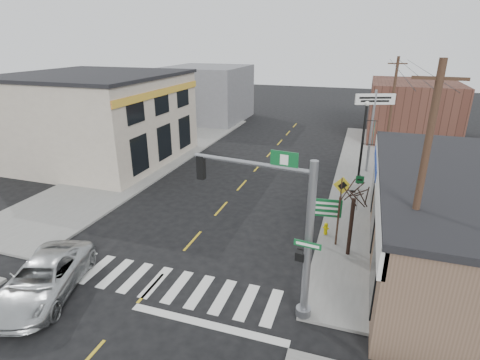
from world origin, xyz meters
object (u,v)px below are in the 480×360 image
(lamp_post, at_px, (364,140))
(dance_center_sign, at_px, (374,110))
(bare_tree, at_px, (355,188))
(utility_pole_near, at_px, (418,196))
(traffic_signal_pole, at_px, (288,223))
(guide_sign, at_px, (326,212))
(utility_pole_far, at_px, (391,109))
(suv, at_px, (43,279))
(fire_hydrant, at_px, (326,228))

(lamp_post, distance_m, dance_center_sign, 4.27)
(lamp_post, relative_size, bare_tree, 1.38)
(bare_tree, height_order, utility_pole_near, utility_pole_near)
(traffic_signal_pole, bearing_deg, guide_sign, 88.86)
(traffic_signal_pole, relative_size, bare_tree, 1.44)
(lamp_post, xyz_separation_m, dance_center_sign, (0.47, 4.06, 1.23))
(lamp_post, xyz_separation_m, utility_pole_far, (1.82, 7.31, 0.81))
(dance_center_sign, height_order, bare_tree, dance_center_sign)
(suv, xyz_separation_m, utility_pole_near, (13.26, 3.35, 3.98))
(utility_pole_near, relative_size, utility_pole_far, 1.09)
(traffic_signal_pole, relative_size, utility_pole_far, 0.74)
(suv, xyz_separation_m, fire_hydrant, (10.06, 8.22, -0.24))
(fire_hydrant, distance_m, lamp_post, 7.61)
(suv, relative_size, traffic_signal_pole, 0.86)
(lamp_post, height_order, utility_pole_near, utility_pole_near)
(fire_hydrant, bearing_deg, dance_center_sign, 80.40)
(suv, distance_m, fire_hydrant, 12.99)
(traffic_signal_pole, relative_size, guide_sign, 2.40)
(fire_hydrant, height_order, lamp_post, lamp_post)
(utility_pole_far, bearing_deg, guide_sign, -109.13)
(suv, height_order, guide_sign, guide_sign)
(dance_center_sign, xyz_separation_m, bare_tree, (-0.65, -12.48, -1.29))
(traffic_signal_pole, distance_m, fire_hydrant, 7.18)
(guide_sign, bearing_deg, traffic_signal_pole, -105.84)
(suv, distance_m, lamp_post, 19.12)
(utility_pole_near, distance_m, utility_pole_far, 19.03)
(suv, bearing_deg, lamp_post, 35.53)
(lamp_post, distance_m, bare_tree, 8.42)
(lamp_post, bearing_deg, suv, -138.19)
(utility_pole_near, bearing_deg, lamp_post, 102.79)
(guide_sign, xyz_separation_m, utility_pole_near, (3.20, -3.97, 2.92))
(guide_sign, distance_m, dance_center_sign, 12.31)
(suv, distance_m, guide_sign, 12.49)
(suv, height_order, bare_tree, bare_tree)
(suv, relative_size, bare_tree, 1.24)
(guide_sign, relative_size, dance_center_sign, 0.42)
(bare_tree, distance_m, utility_pole_near, 4.05)
(guide_sign, distance_m, fire_hydrant, 1.58)
(guide_sign, height_order, utility_pole_far, utility_pole_far)
(fire_hydrant, xyz_separation_m, bare_tree, (1.20, -1.57, 2.96))
(traffic_signal_pole, relative_size, fire_hydrant, 9.38)
(traffic_signal_pole, height_order, lamp_post, traffic_signal_pole)
(dance_center_sign, height_order, utility_pole_far, utility_pole_far)
(fire_hydrant, bearing_deg, suv, -140.76)
(fire_hydrant, relative_size, utility_pole_far, 0.08)
(suv, height_order, dance_center_sign, dance_center_sign)
(suv, relative_size, utility_pole_far, 0.64)
(suv, height_order, utility_pole_near, utility_pole_near)
(suv, xyz_separation_m, guide_sign, (10.06, 7.32, 1.05))
(traffic_signal_pole, bearing_deg, fire_hydrant, 90.05)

